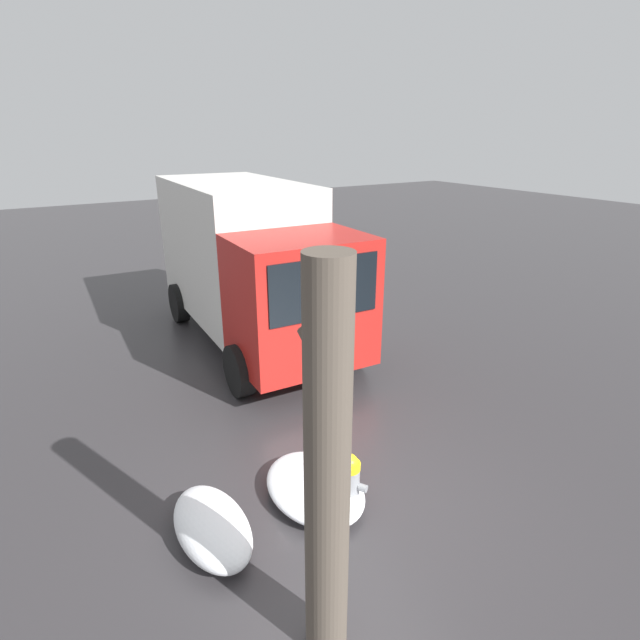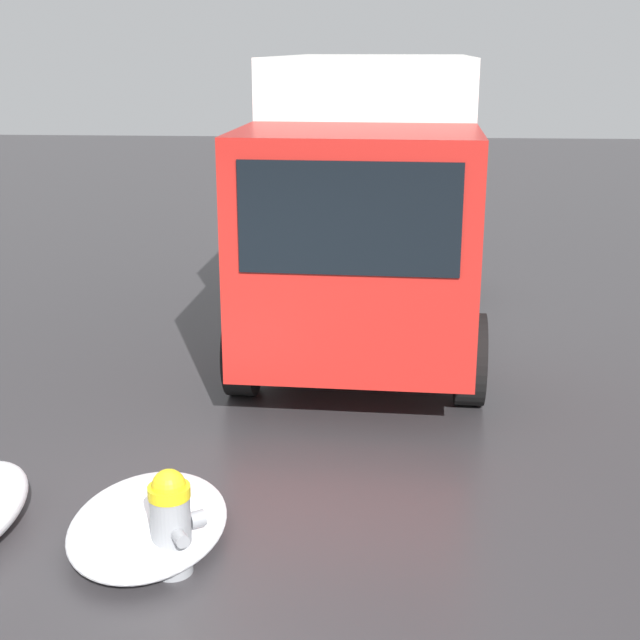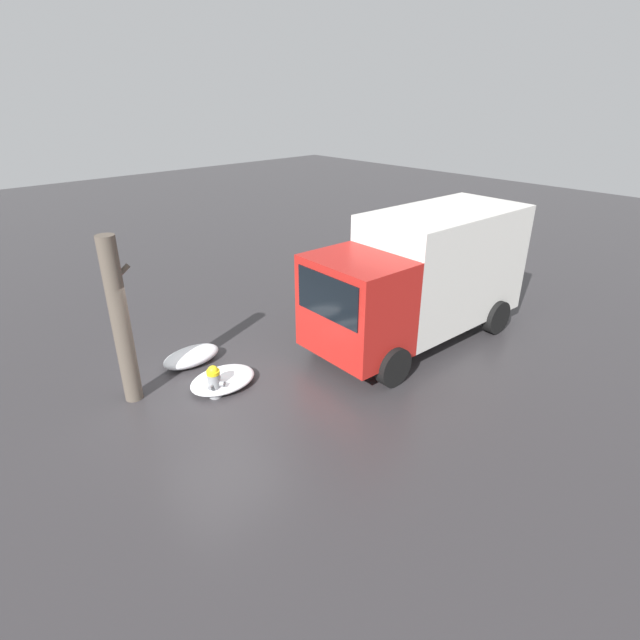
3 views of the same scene
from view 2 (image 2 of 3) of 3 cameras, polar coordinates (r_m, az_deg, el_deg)
ground_plane at (r=6.25m, az=-9.36°, el=-15.59°), size 60.00×60.00×0.00m
fire_hydrant at (r=6.05m, az=-9.50°, el=-12.54°), size 0.44×0.39×0.74m
delivery_truck at (r=10.61m, az=3.26°, el=8.36°), size 6.15×2.73×3.25m
snow_pile_by_hydrant at (r=6.52m, az=-10.92°, el=-12.65°), size 1.48×1.09×0.30m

